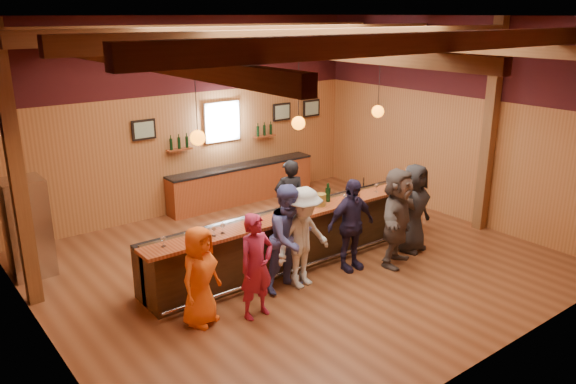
# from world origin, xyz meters

# --- Properties ---
(room) EXTENTS (9.04, 9.00, 4.52)m
(room) POSITION_xyz_m (0.00, 0.06, 3.21)
(room) COLOR brown
(room) RESTS_ON ground
(bar_counter) EXTENTS (6.30, 1.07, 1.11)m
(bar_counter) POSITION_xyz_m (0.02, 0.15, 0.52)
(bar_counter) COLOR black
(bar_counter) RESTS_ON ground
(back_bar_cabinet) EXTENTS (4.00, 0.52, 0.95)m
(back_bar_cabinet) POSITION_xyz_m (1.20, 3.72, 0.48)
(back_bar_cabinet) COLOR maroon
(back_bar_cabinet) RESTS_ON ground
(window) EXTENTS (0.95, 0.09, 0.95)m
(window) POSITION_xyz_m (0.80, 3.95, 2.05)
(window) COLOR silver
(window) RESTS_ON room
(framed_pictures) EXTENTS (5.35, 0.05, 0.45)m
(framed_pictures) POSITION_xyz_m (1.67, 3.94, 2.10)
(framed_pictures) COLOR black
(framed_pictures) RESTS_ON room
(wine_shelves) EXTENTS (3.00, 0.18, 0.30)m
(wine_shelves) POSITION_xyz_m (0.80, 3.88, 1.62)
(wine_shelves) COLOR maroon
(wine_shelves) RESTS_ON room
(pendant_lights) EXTENTS (4.24, 0.24, 1.37)m
(pendant_lights) POSITION_xyz_m (0.00, 0.00, 2.71)
(pendant_lights) COLOR black
(pendant_lights) RESTS_ON room
(stainless_fridge) EXTENTS (0.70, 0.70, 1.80)m
(stainless_fridge) POSITION_xyz_m (-4.10, 2.60, 0.90)
(stainless_fridge) COLOR silver
(stainless_fridge) RESTS_ON ground
(customer_orange) EXTENTS (0.90, 0.76, 1.57)m
(customer_orange) POSITION_xyz_m (-2.50, -0.77, 0.78)
(customer_orange) COLOR orange
(customer_orange) RESTS_ON ground
(customer_redvest) EXTENTS (0.64, 0.45, 1.69)m
(customer_redvest) POSITION_xyz_m (-1.70, -1.11, 0.85)
(customer_redvest) COLOR #9E1C3D
(customer_redvest) RESTS_ON ground
(customer_denim) EXTENTS (0.96, 0.78, 1.87)m
(customer_denim) POSITION_xyz_m (-0.74, -0.71, 0.94)
(customer_denim) COLOR #4A5095
(customer_denim) RESTS_ON ground
(customer_white) EXTENTS (1.22, 0.79, 1.79)m
(customer_white) POSITION_xyz_m (-0.50, -0.76, 0.90)
(customer_white) COLOR beige
(customer_white) RESTS_ON ground
(customer_navy) EXTENTS (1.05, 0.51, 1.74)m
(customer_navy) POSITION_xyz_m (0.62, -0.77, 0.87)
(customer_navy) COLOR #231C39
(customer_navy) RESTS_ON ground
(customer_brown) EXTENTS (1.82, 1.21, 1.88)m
(customer_brown) POSITION_xyz_m (1.46, -1.13, 0.94)
(customer_brown) COLOR #584D47
(customer_brown) RESTS_ON ground
(customer_dark) EXTENTS (0.96, 0.72, 1.78)m
(customer_dark) POSITION_xyz_m (2.20, -0.89, 0.89)
(customer_dark) COLOR black
(customer_dark) RESTS_ON ground
(bartender) EXTENTS (0.74, 0.61, 1.76)m
(bartender) POSITION_xyz_m (0.54, 0.94, 0.88)
(bartender) COLOR black
(bartender) RESTS_ON ground
(ice_bucket) EXTENTS (0.21, 0.21, 0.23)m
(ice_bucket) POSITION_xyz_m (0.42, -0.14, 1.23)
(ice_bucket) COLOR brown
(ice_bucket) RESTS_ON bar_counter
(bottle_a) EXTENTS (0.08, 0.08, 0.35)m
(bottle_a) POSITION_xyz_m (0.70, -0.02, 1.25)
(bottle_a) COLOR black
(bottle_a) RESTS_ON bar_counter
(bottle_b) EXTENTS (0.08, 0.08, 0.36)m
(bottle_b) POSITION_xyz_m (0.70, -0.05, 1.25)
(bottle_b) COLOR black
(bottle_b) RESTS_ON bar_counter
(glass_a) EXTENTS (0.08, 0.08, 0.17)m
(glass_a) POSITION_xyz_m (-2.75, -0.12, 1.23)
(glass_a) COLOR silver
(glass_a) RESTS_ON bar_counter
(glass_b) EXTENTS (0.07, 0.07, 0.17)m
(glass_b) POSITION_xyz_m (-1.91, -0.22, 1.23)
(glass_b) COLOR silver
(glass_b) RESTS_ON bar_counter
(glass_c) EXTENTS (0.08, 0.08, 0.18)m
(glass_c) POSITION_xyz_m (-1.74, -0.21, 1.24)
(glass_c) COLOR silver
(glass_c) RESTS_ON bar_counter
(glass_d) EXTENTS (0.09, 0.09, 0.20)m
(glass_d) POSITION_xyz_m (-1.14, -0.26, 1.25)
(glass_d) COLOR silver
(glass_d) RESTS_ON bar_counter
(glass_e) EXTENTS (0.08, 0.08, 0.18)m
(glass_e) POSITION_xyz_m (-0.36, -0.19, 1.24)
(glass_e) COLOR silver
(glass_e) RESTS_ON bar_counter
(glass_f) EXTENTS (0.07, 0.07, 0.17)m
(glass_f) POSITION_xyz_m (0.93, -0.26, 1.23)
(glass_f) COLOR silver
(glass_f) RESTS_ON bar_counter
(glass_g) EXTENTS (0.07, 0.07, 0.16)m
(glass_g) POSITION_xyz_m (1.43, -0.11, 1.22)
(glass_g) COLOR silver
(glass_g) RESTS_ON bar_counter
(glass_h) EXTENTS (0.08, 0.08, 0.18)m
(glass_h) POSITION_xyz_m (1.86, -0.19, 1.24)
(glass_h) COLOR silver
(glass_h) RESTS_ON bar_counter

